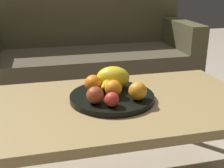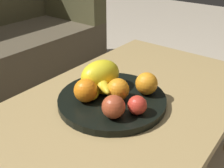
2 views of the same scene
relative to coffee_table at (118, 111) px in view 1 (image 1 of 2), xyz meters
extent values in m
cube|color=#A38652|center=(0.00, 0.00, 0.03)|extent=(1.19, 0.67, 0.04)
cylinder|color=tan|center=(-0.55, 0.30, -0.20)|extent=(0.05, 0.05, 0.42)
cylinder|color=#A18A4F|center=(0.55, 0.30, -0.20)|extent=(0.05, 0.05, 0.42)
cube|color=#4E4432|center=(0.08, 1.17, -0.21)|extent=(1.70, 0.70, 0.40)
cube|color=#4A452B|center=(0.08, 1.45, 0.24)|extent=(1.70, 0.14, 0.50)
cube|color=#4D492C|center=(0.86, 1.17, 0.10)|extent=(0.14, 0.70, 0.22)
cylinder|color=black|center=(-0.02, 0.03, 0.06)|extent=(0.38, 0.38, 0.03)
ellipsoid|color=yellow|center=(0.00, 0.10, 0.12)|extent=(0.17, 0.14, 0.11)
sphere|color=orange|center=(0.07, -0.05, 0.11)|extent=(0.08, 0.08, 0.08)
sphere|color=orange|center=(-0.02, 0.00, 0.11)|extent=(0.08, 0.08, 0.08)
sphere|color=orange|center=(-0.10, 0.08, 0.11)|extent=(0.08, 0.08, 0.08)
sphere|color=#AA4426|center=(-0.11, -0.05, 0.11)|extent=(0.07, 0.07, 0.07)
sphere|color=red|center=(-0.05, -0.10, 0.10)|extent=(0.06, 0.06, 0.06)
ellipsoid|color=gold|center=(-0.01, 0.09, 0.09)|extent=(0.15, 0.04, 0.03)
ellipsoid|color=yellow|center=(-0.03, 0.07, 0.09)|extent=(0.07, 0.15, 0.03)
ellipsoid|color=yellow|center=(-0.03, 0.09, 0.09)|extent=(0.15, 0.11, 0.03)
ellipsoid|color=yellow|center=(-0.02, 0.09, 0.12)|extent=(0.11, 0.15, 0.03)
ellipsoid|color=gold|center=(-0.03, 0.06, 0.12)|extent=(0.11, 0.14, 0.03)
camera|label=1|loc=(-0.31, -1.15, 0.57)|focal=47.35mm
camera|label=2|loc=(-0.62, -0.44, 0.54)|focal=41.43mm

